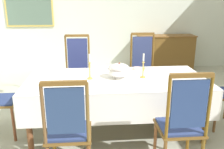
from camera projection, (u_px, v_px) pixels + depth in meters
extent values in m
cube|color=#B3B5A3|center=(116.00, 130.00, 3.47)|extent=(7.03, 6.44, 0.04)
cube|color=silver|center=(104.00, 9.00, 6.11)|extent=(7.03, 0.08, 3.09)
cylinder|color=brown|center=(29.00, 125.00, 2.85)|extent=(0.07, 0.07, 0.72)
cylinder|color=brown|center=(207.00, 117.00, 3.02)|extent=(0.07, 0.07, 0.72)
cylinder|color=brown|center=(43.00, 96.00, 3.69)|extent=(0.07, 0.07, 0.72)
cylinder|color=brown|center=(181.00, 92.00, 3.86)|extent=(0.07, 0.07, 0.72)
cube|color=brown|center=(117.00, 84.00, 3.26)|extent=(2.23, 0.97, 0.08)
cube|color=brown|center=(117.00, 80.00, 3.24)|extent=(2.35, 1.09, 0.03)
cube|color=white|center=(117.00, 78.00, 3.24)|extent=(2.37, 1.11, 0.00)
cube|color=white|center=(121.00, 109.00, 2.78)|extent=(2.37, 0.00, 0.39)
cube|color=white|center=(113.00, 80.00, 3.82)|extent=(2.37, 0.00, 0.39)
cube|color=white|center=(27.00, 95.00, 3.20)|extent=(0.00, 1.11, 0.39)
cube|color=white|center=(201.00, 90.00, 3.39)|extent=(0.00, 1.11, 0.39)
cylinder|color=brown|center=(54.00, 145.00, 2.66)|extent=(0.04, 0.04, 0.47)
cylinder|color=brown|center=(89.00, 144.00, 2.69)|extent=(0.04, 0.04, 0.47)
cube|color=brown|center=(69.00, 133.00, 2.43)|extent=(0.44, 0.42, 0.03)
cube|color=navy|center=(69.00, 131.00, 2.42)|extent=(0.40, 0.38, 0.02)
cylinder|color=brown|center=(43.00, 115.00, 2.15)|extent=(0.03, 0.03, 0.58)
cylinder|color=brown|center=(88.00, 113.00, 2.18)|extent=(0.03, 0.03, 0.58)
cube|color=navy|center=(65.00, 111.00, 2.15)|extent=(0.34, 0.02, 0.44)
cube|color=brown|center=(64.00, 83.00, 2.08)|extent=(0.40, 0.04, 0.04)
cylinder|color=brown|center=(90.00, 96.00, 4.03)|extent=(0.04, 0.04, 0.47)
cylinder|color=brown|center=(66.00, 97.00, 4.00)|extent=(0.04, 0.04, 0.47)
cylinder|color=brown|center=(90.00, 88.00, 4.38)|extent=(0.04, 0.04, 0.47)
cylinder|color=brown|center=(68.00, 89.00, 4.35)|extent=(0.04, 0.04, 0.47)
cube|color=brown|center=(78.00, 78.00, 4.12)|extent=(0.44, 0.42, 0.03)
cube|color=navy|center=(78.00, 77.00, 4.11)|extent=(0.40, 0.38, 0.02)
cylinder|color=brown|center=(89.00, 55.00, 4.21)|extent=(0.03, 0.03, 0.68)
cylinder|color=brown|center=(66.00, 56.00, 4.18)|extent=(0.03, 0.03, 0.68)
cube|color=navy|center=(78.00, 54.00, 4.18)|extent=(0.34, 0.02, 0.52)
cube|color=brown|center=(77.00, 36.00, 4.09)|extent=(0.40, 0.04, 0.04)
cylinder|color=brown|center=(155.00, 141.00, 2.75)|extent=(0.04, 0.04, 0.47)
cylinder|color=brown|center=(188.00, 139.00, 2.78)|extent=(0.04, 0.04, 0.47)
cube|color=brown|center=(179.00, 128.00, 2.52)|extent=(0.44, 0.42, 0.03)
cube|color=navy|center=(179.00, 126.00, 2.51)|extent=(0.40, 0.38, 0.02)
cylinder|color=brown|center=(168.00, 108.00, 2.23)|extent=(0.03, 0.03, 0.62)
cylinder|color=brown|center=(209.00, 107.00, 2.26)|extent=(0.03, 0.03, 0.62)
cube|color=navy|center=(189.00, 104.00, 2.24)|extent=(0.34, 0.02, 0.47)
cube|color=brown|center=(192.00, 75.00, 2.16)|extent=(0.40, 0.04, 0.04)
cylinder|color=brown|center=(156.00, 94.00, 4.12)|extent=(0.04, 0.04, 0.47)
cylinder|color=brown|center=(134.00, 94.00, 4.09)|extent=(0.04, 0.04, 0.47)
cylinder|color=brown|center=(151.00, 87.00, 4.47)|extent=(0.04, 0.04, 0.47)
cylinder|color=brown|center=(131.00, 87.00, 4.44)|extent=(0.04, 0.04, 0.47)
cube|color=brown|center=(143.00, 77.00, 4.21)|extent=(0.44, 0.42, 0.03)
cube|color=navy|center=(144.00, 75.00, 4.20)|extent=(0.40, 0.38, 0.02)
cylinder|color=brown|center=(153.00, 54.00, 4.30)|extent=(0.03, 0.03, 0.70)
cylinder|color=brown|center=(131.00, 54.00, 4.27)|extent=(0.03, 0.03, 0.70)
cube|color=navy|center=(142.00, 52.00, 4.27)|extent=(0.34, 0.02, 0.53)
cube|color=brown|center=(143.00, 34.00, 4.18)|extent=(0.40, 0.04, 0.04)
cylinder|color=brown|center=(22.00, 112.00, 3.47)|extent=(0.04, 0.04, 0.47)
cylinder|color=brown|center=(14.00, 125.00, 3.10)|extent=(0.04, 0.04, 0.47)
cube|color=brown|center=(2.00, 101.00, 3.20)|extent=(0.42, 0.44, 0.03)
cube|color=navy|center=(1.00, 99.00, 3.19)|extent=(0.38, 0.40, 0.02)
cylinder|color=brown|center=(215.00, 116.00, 3.32)|extent=(0.04, 0.04, 0.47)
cylinder|color=brown|center=(203.00, 105.00, 3.68)|extent=(0.04, 0.04, 0.47)
cube|color=brown|center=(223.00, 94.00, 3.44)|extent=(0.42, 0.44, 0.03)
cube|color=navy|center=(224.00, 92.00, 3.43)|extent=(0.38, 0.40, 0.02)
cylinder|color=white|center=(119.00, 78.00, 3.24)|extent=(0.15, 0.15, 0.02)
ellipsoid|color=white|center=(119.00, 72.00, 3.22)|extent=(0.27, 0.27, 0.12)
ellipsoid|color=white|center=(119.00, 67.00, 3.20)|extent=(0.25, 0.25, 0.10)
sphere|color=brown|center=(119.00, 63.00, 3.18)|extent=(0.03, 0.03, 0.03)
cylinder|color=gold|center=(90.00, 78.00, 3.21)|extent=(0.07, 0.07, 0.02)
cylinder|color=gold|center=(90.00, 70.00, 3.18)|extent=(0.02, 0.02, 0.20)
cone|color=gold|center=(90.00, 62.00, 3.14)|extent=(0.04, 0.04, 0.02)
cylinder|color=silver|center=(89.00, 58.00, 3.13)|extent=(0.02, 0.02, 0.10)
cylinder|color=gold|center=(143.00, 77.00, 3.27)|extent=(0.07, 0.07, 0.02)
cylinder|color=gold|center=(143.00, 69.00, 3.23)|extent=(0.02, 0.02, 0.20)
cone|color=gold|center=(143.00, 62.00, 3.20)|extent=(0.04, 0.04, 0.02)
cylinder|color=silver|center=(144.00, 57.00, 3.19)|extent=(0.02, 0.02, 0.10)
cylinder|color=white|center=(137.00, 68.00, 3.65)|extent=(0.15, 0.15, 0.03)
cylinder|color=white|center=(137.00, 68.00, 3.65)|extent=(0.12, 0.12, 0.02)
torus|color=brown|center=(137.00, 68.00, 3.65)|extent=(0.15, 0.15, 0.01)
cylinder|color=white|center=(115.00, 68.00, 3.65)|extent=(0.19, 0.19, 0.04)
cylinder|color=silver|center=(115.00, 68.00, 3.65)|extent=(0.16, 0.16, 0.03)
torus|color=brown|center=(115.00, 67.00, 3.65)|extent=(0.19, 0.19, 0.01)
cube|color=gold|center=(144.00, 70.00, 3.63)|extent=(0.05, 0.14, 0.00)
ellipsoid|color=gold|center=(145.00, 68.00, 3.71)|extent=(0.03, 0.05, 0.01)
cube|color=gold|center=(123.00, 70.00, 3.63)|extent=(0.04, 0.14, 0.00)
ellipsoid|color=gold|center=(124.00, 68.00, 3.71)|extent=(0.03, 0.05, 0.01)
cube|color=brown|center=(165.00, 53.00, 6.26)|extent=(1.40, 0.44, 0.88)
cube|color=brown|center=(166.00, 36.00, 6.13)|extent=(1.44, 0.48, 0.02)
cube|color=brown|center=(176.00, 51.00, 6.50)|extent=(0.59, 0.01, 0.70)
cube|color=brown|center=(150.00, 52.00, 6.45)|extent=(0.59, 0.01, 0.70)
cube|color=#D1B251|center=(29.00, 2.00, 5.86)|extent=(1.14, 0.04, 1.17)
cube|color=#577060|center=(28.00, 2.00, 5.84)|extent=(1.06, 0.01, 1.09)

